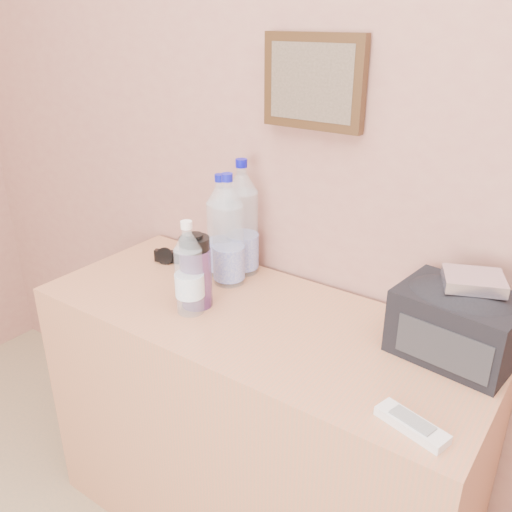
# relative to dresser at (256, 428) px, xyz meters

# --- Properties ---
(picture_frame) EXTENTS (0.30, 0.03, 0.25)m
(picture_frame) POSITION_rel_dresser_xyz_m (0.00, 0.26, 1.00)
(picture_frame) COLOR #382311
(picture_frame) RESTS_ON room_shell
(dresser) EXTENTS (1.29, 0.54, 0.80)m
(dresser) POSITION_rel_dresser_xyz_m (0.00, 0.00, 0.00)
(dresser) COLOR tan
(dresser) RESTS_ON ground
(pet_large_a) EXTENTS (0.09, 0.09, 0.33)m
(pet_large_a) POSITION_rel_dresser_xyz_m (-0.25, 0.16, 0.55)
(pet_large_a) COLOR silver
(pet_large_a) RESTS_ON dresser
(pet_large_b) EXTENTS (0.09, 0.09, 0.35)m
(pet_large_b) POSITION_rel_dresser_xyz_m (-0.19, 0.12, 0.56)
(pet_large_b) COLOR #AEC6D2
(pet_large_b) RESTS_ON dresser
(pet_large_c) EXTENTS (0.10, 0.10, 0.37)m
(pet_large_c) POSITION_rel_dresser_xyz_m (-0.20, 0.20, 0.56)
(pet_large_c) COLOR white
(pet_large_c) RESTS_ON dresser
(pet_small) EXTENTS (0.08, 0.08, 0.27)m
(pet_small) POSITION_rel_dresser_xyz_m (-0.16, -0.09, 0.52)
(pet_small) COLOR silver
(pet_small) RESTS_ON dresser
(nalgene_bottle) EXTENTS (0.09, 0.09, 0.22)m
(nalgene_bottle) POSITION_rel_dresser_xyz_m (-0.17, -0.05, 0.51)
(nalgene_bottle) COLOR #603280
(nalgene_bottle) RESTS_ON dresser
(sunglasses) EXTENTS (0.17, 0.11, 0.04)m
(sunglasses) POSITION_rel_dresser_xyz_m (-0.42, 0.13, 0.42)
(sunglasses) COLOR black
(sunglasses) RESTS_ON dresser
(ac_remote) EXTENTS (0.16, 0.09, 0.02)m
(ac_remote) POSITION_rel_dresser_xyz_m (0.52, -0.19, 0.41)
(ac_remote) COLOR white
(ac_remote) RESTS_ON dresser
(toiletry_bag) EXTENTS (0.30, 0.23, 0.19)m
(toiletry_bag) POSITION_rel_dresser_xyz_m (0.50, 0.12, 0.50)
(toiletry_bag) COLOR black
(toiletry_bag) RESTS_ON dresser
(foil_packet) EXTENTS (0.17, 0.15, 0.03)m
(foil_packet) POSITION_rel_dresser_xyz_m (0.52, 0.14, 0.60)
(foil_packet) COLOR silver
(foil_packet) RESTS_ON toiletry_bag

